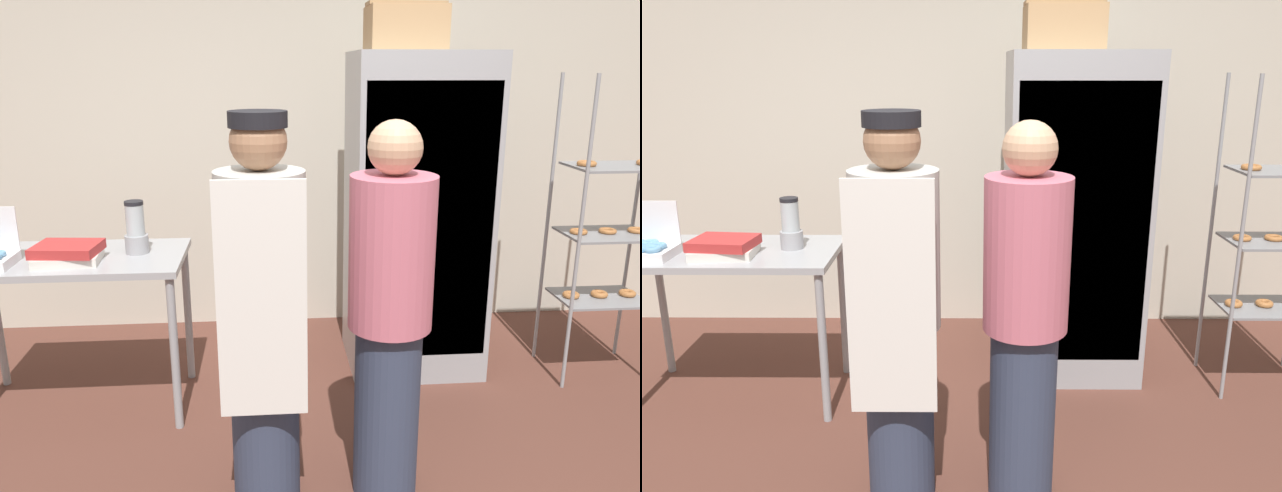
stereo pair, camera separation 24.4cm
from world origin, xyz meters
TOP-DOWN VIEW (x-y plane):
  - back_wall at (0.00, 2.40)m, footprint 6.40×0.12m
  - refrigerator at (0.67, 1.59)m, footprint 0.80×0.71m
  - baking_rack at (1.78, 1.37)m, footprint 0.58×0.43m
  - prep_counter at (-1.26, 1.20)m, footprint 1.18×0.64m
  - blender_pitcher at (-0.93, 1.23)m, footprint 0.12×0.12m
  - binder_stack at (-1.24, 1.09)m, footprint 0.34×0.27m
  - cardboard_storage_box at (0.57, 1.59)m, footprint 0.43×0.34m
  - person_baker at (-0.25, 0.31)m, footprint 0.36×0.37m
  - person_customer at (0.27, 0.33)m, footprint 0.35×0.35m

SIDE VIEW (x-z plane):
  - prep_counter at x=-1.26m, z-range 0.34..1.21m
  - person_customer at x=0.27m, z-range 0.02..1.66m
  - person_baker at x=-0.25m, z-range 0.03..1.72m
  - baking_rack at x=1.78m, z-range -0.02..1.79m
  - binder_stack at x=-1.24m, z-range 0.88..0.97m
  - refrigerator at x=0.67m, z-range 0.00..1.92m
  - blender_pitcher at x=-0.93m, z-range 0.86..1.14m
  - back_wall at x=0.00m, z-range 0.00..2.81m
  - cardboard_storage_box at x=0.57m, z-range 1.92..2.18m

